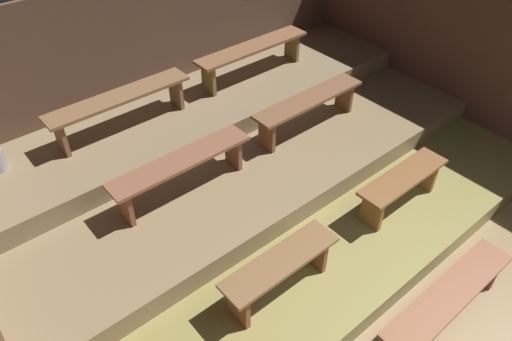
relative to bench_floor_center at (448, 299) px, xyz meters
name	(u,v)px	position (x,y,z in m)	size (l,w,h in m)	color
ground	(302,231)	(-0.16, 1.69, -0.38)	(6.88, 6.15, 0.08)	olive
wall_back	(165,56)	(-0.16, 4.39, 0.78)	(6.88, 0.06, 2.24)	brown
wall_right	(476,59)	(2.91, 1.69, 0.78)	(0.06, 6.15, 2.24)	#53352C
platform_lower	(264,190)	(-0.16, 2.37, -0.22)	(6.08, 3.98, 0.25)	olive
platform_middle	(232,150)	(-0.16, 2.98, 0.04)	(6.08, 2.75, 0.25)	#836E4D
platform_upper	(199,110)	(-0.16, 3.67, 0.29)	(6.08, 1.38, 0.25)	#816D50
bench_floor_center	(448,299)	(0.00, 0.00, 0.00)	(1.65, 0.32, 0.43)	brown
bench_lower_left	(280,268)	(-1.06, 1.11, 0.24)	(1.19, 0.32, 0.43)	brown
bench_lower_right	(402,183)	(0.74, 1.11, 0.24)	(1.19, 0.32, 0.43)	brown
bench_middle_left	(181,166)	(-1.10, 2.61, 0.50)	(1.61, 0.32, 0.43)	brown
bench_middle_right	(309,104)	(0.78, 2.61, 0.50)	(1.61, 0.32, 0.43)	brown
bench_upper_left	(120,102)	(-1.15, 3.76, 0.76)	(1.72, 0.32, 0.43)	brown
bench_upper_right	(253,52)	(0.83, 3.76, 0.76)	(1.72, 0.32, 0.43)	brown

